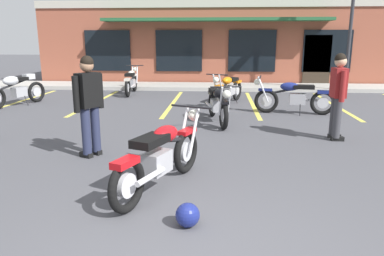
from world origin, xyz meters
The scene contains 13 objects.
ground_plane centered at (0.00, 3.94, 0.00)m, with size 80.00×80.00×0.00m, color #47474C.
sidewalk_kerb centered at (0.00, 12.22, 0.07)m, with size 22.00×1.80×0.14m, color #A8A59E.
brick_storefront_building centered at (0.00, 15.92, 1.75)m, with size 15.27×6.43×3.50m.
painted_stall_lines centered at (0.00, 8.62, 0.00)m, with size 12.32×4.80×0.01m.
motorcycle_foreground_classic centered at (-0.53, 1.88, 0.46)m, with size 1.09×2.00×0.98m.
motorcycle_red_sportbike centered at (2.16, 7.15, 0.46)m, with size 2.10×0.71×0.98m.
motorcycle_black_cruiser centered at (0.17, 5.92, 0.46)m, with size 0.81×2.09×0.98m.
motorcycle_silver_naked centered at (-2.95, 10.41, 0.46)m, with size 0.66×2.11×0.98m.
motorcycle_blue_standard centered at (-5.80, 7.67, 0.53)m, with size 1.04×2.02×0.98m.
motorcycle_green_cafe_racer centered at (0.48, 8.61, 0.46)m, with size 1.12×1.99×0.98m.
person_in_black_shirt centered at (-1.92, 3.19, 0.95)m, with size 0.41×0.57×1.68m.
person_in_shorts_foreground centered at (2.48, 4.59, 0.95)m, with size 0.28×0.60×1.68m.
helmet_on_pavement centered at (-0.10, 0.91, 0.13)m, with size 0.26×0.26×0.26m.
Camera 1 is at (0.21, -2.62, 1.92)m, focal length 34.49 mm.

